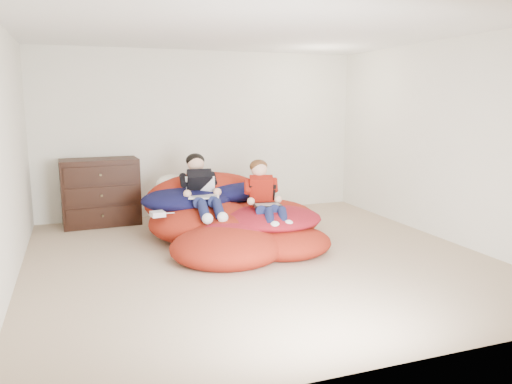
% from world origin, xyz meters
% --- Properties ---
extents(room_shell, '(5.10, 5.10, 2.77)m').
position_xyz_m(room_shell, '(0.00, 0.00, 0.22)').
color(room_shell, tan).
rests_on(room_shell, ground).
extents(dresser, '(1.08, 0.62, 0.95)m').
position_xyz_m(dresser, '(-1.58, 2.22, 0.47)').
color(dresser, black).
rests_on(dresser, ground).
extents(beanbag_pile, '(2.27, 2.43, 0.86)m').
position_xyz_m(beanbag_pile, '(-0.06, 0.82, 0.26)').
color(beanbag_pile, '#AF2513').
rests_on(beanbag_pile, ground).
extents(cream_pillow, '(0.43, 0.27, 0.27)m').
position_xyz_m(cream_pillow, '(-0.67, 1.66, 0.62)').
color(cream_pillow, beige).
rests_on(cream_pillow, beanbag_pile).
extents(older_boy, '(0.36, 1.14, 0.72)m').
position_xyz_m(older_boy, '(-0.41, 1.00, 0.69)').
color(older_boy, black).
rests_on(older_boy, beanbag_pile).
extents(younger_boy, '(0.39, 0.93, 0.72)m').
position_xyz_m(younger_boy, '(0.26, 0.51, 0.64)').
color(younger_boy, '#9B190D').
rests_on(younger_boy, beanbag_pile).
extents(laptop_white, '(0.43, 0.49, 0.24)m').
position_xyz_m(laptop_white, '(-0.41, 0.93, 0.63)').
color(laptop_white, white).
rests_on(laptop_white, older_boy).
extents(laptop_black, '(0.37, 0.39, 0.23)m').
position_xyz_m(laptop_black, '(0.26, 0.50, 0.56)').
color(laptop_black, black).
rests_on(laptop_black, younger_boy).
extents(power_adapter, '(0.18, 0.18, 0.06)m').
position_xyz_m(power_adapter, '(-1.00, 0.76, 0.42)').
color(power_adapter, white).
rests_on(power_adapter, beanbag_pile).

